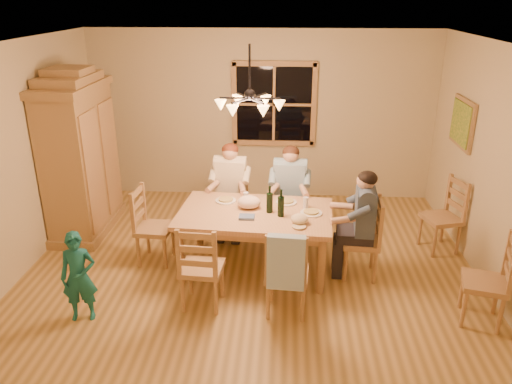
# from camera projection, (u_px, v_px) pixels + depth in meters

# --- Properties ---
(floor) EXTENTS (5.50, 5.50, 0.00)m
(floor) POSITION_uv_depth(u_px,v_px,m) (251.00, 269.00, 6.19)
(floor) COLOR olive
(floor) RESTS_ON ground
(ceiling) EXTENTS (5.50, 5.00, 0.02)m
(ceiling) POSITION_uv_depth(u_px,v_px,m) (250.00, 44.00, 5.19)
(ceiling) COLOR white
(ceiling) RESTS_ON wall_back
(wall_back) EXTENTS (5.50, 0.02, 2.70)m
(wall_back) POSITION_uv_depth(u_px,v_px,m) (261.00, 116.00, 8.01)
(wall_back) COLOR beige
(wall_back) RESTS_ON floor
(wall_left) EXTENTS (0.02, 5.00, 2.70)m
(wall_left) POSITION_uv_depth(u_px,v_px,m) (17.00, 162.00, 5.85)
(wall_left) COLOR beige
(wall_left) RESTS_ON floor
(wall_right) EXTENTS (0.02, 5.00, 2.70)m
(wall_right) POSITION_uv_depth(u_px,v_px,m) (497.00, 171.00, 5.53)
(wall_right) COLOR beige
(wall_right) RESTS_ON floor
(window) EXTENTS (1.30, 0.06, 1.30)m
(window) POSITION_uv_depth(u_px,v_px,m) (274.00, 104.00, 7.89)
(window) COLOR black
(window) RESTS_ON wall_back
(painting) EXTENTS (0.06, 0.78, 0.64)m
(painting) POSITION_uv_depth(u_px,v_px,m) (462.00, 123.00, 6.55)
(painting) COLOR olive
(painting) RESTS_ON wall_right
(chandelier) EXTENTS (0.77, 0.68, 0.71)m
(chandelier) POSITION_uv_depth(u_px,v_px,m) (250.00, 103.00, 5.42)
(chandelier) COLOR black
(chandelier) RESTS_ON ceiling
(armoire) EXTENTS (0.66, 1.40, 2.30)m
(armoire) POSITION_uv_depth(u_px,v_px,m) (81.00, 159.00, 6.88)
(armoire) COLOR olive
(armoire) RESTS_ON floor
(dining_table) EXTENTS (1.90, 1.25, 0.76)m
(dining_table) POSITION_uv_depth(u_px,v_px,m) (255.00, 219.00, 5.99)
(dining_table) COLOR #B17B4F
(dining_table) RESTS_ON floor
(chair_far_left) EXTENTS (0.47, 0.45, 0.99)m
(chair_far_left) POSITION_uv_depth(u_px,v_px,m) (231.00, 215.00, 6.98)
(chair_far_left) COLOR #A8754A
(chair_far_left) RESTS_ON floor
(chair_far_right) EXTENTS (0.47, 0.45, 0.99)m
(chair_far_right) POSITION_uv_depth(u_px,v_px,m) (289.00, 218.00, 6.87)
(chair_far_right) COLOR #A8754A
(chair_far_right) RESTS_ON floor
(chair_near_left) EXTENTS (0.47, 0.45, 0.99)m
(chair_near_left) POSITION_uv_depth(u_px,v_px,m) (202.00, 280.00, 5.39)
(chair_near_left) COLOR #A8754A
(chair_near_left) RESTS_ON floor
(chair_near_right) EXTENTS (0.47, 0.45, 0.99)m
(chair_near_right) POSITION_uv_depth(u_px,v_px,m) (287.00, 286.00, 5.28)
(chair_near_right) COLOR #A8754A
(chair_near_right) RESTS_ON floor
(chair_end_left) EXTENTS (0.45, 0.47, 0.99)m
(chair_end_left) POSITION_uv_depth(u_px,v_px,m) (156.00, 239.00, 6.28)
(chair_end_left) COLOR #A8754A
(chair_end_left) RESTS_ON floor
(chair_end_right) EXTENTS (0.45, 0.47, 0.99)m
(chair_end_right) POSITION_uv_depth(u_px,v_px,m) (360.00, 252.00, 5.97)
(chair_end_right) COLOR #A8754A
(chair_end_right) RESTS_ON floor
(adult_woman) EXTENTS (0.42, 0.45, 0.87)m
(adult_woman) POSITION_uv_depth(u_px,v_px,m) (230.00, 179.00, 6.78)
(adult_woman) COLOR beige
(adult_woman) RESTS_ON floor
(adult_plaid_man) EXTENTS (0.42, 0.45, 0.87)m
(adult_plaid_man) POSITION_uv_depth(u_px,v_px,m) (290.00, 182.00, 6.67)
(adult_plaid_man) COLOR teal
(adult_plaid_man) RESTS_ON floor
(adult_slate_man) EXTENTS (0.45, 0.42, 0.87)m
(adult_slate_man) POSITION_uv_depth(u_px,v_px,m) (363.00, 211.00, 5.77)
(adult_slate_man) COLOR #3F4F65
(adult_slate_man) RESTS_ON floor
(towel) EXTENTS (0.39, 0.13, 0.58)m
(towel) POSITION_uv_depth(u_px,v_px,m) (286.00, 263.00, 4.95)
(towel) COLOR #99B8CF
(towel) RESTS_ON chair_near_right
(wine_bottle_a) EXTENTS (0.08, 0.08, 0.33)m
(wine_bottle_a) POSITION_uv_depth(u_px,v_px,m) (270.00, 199.00, 5.88)
(wine_bottle_a) COLOR black
(wine_bottle_a) RESTS_ON dining_table
(wine_bottle_b) EXTENTS (0.08, 0.08, 0.33)m
(wine_bottle_b) POSITION_uv_depth(u_px,v_px,m) (281.00, 203.00, 5.78)
(wine_bottle_b) COLOR black
(wine_bottle_b) RESTS_ON dining_table
(plate_woman) EXTENTS (0.26, 0.26, 0.02)m
(plate_woman) POSITION_uv_depth(u_px,v_px,m) (226.00, 201.00, 6.25)
(plate_woman) COLOR white
(plate_woman) RESTS_ON dining_table
(plate_plaid) EXTENTS (0.26, 0.26, 0.02)m
(plate_plaid) POSITION_uv_depth(u_px,v_px,m) (286.00, 202.00, 6.20)
(plate_plaid) COLOR white
(plate_plaid) RESTS_ON dining_table
(plate_slate) EXTENTS (0.26, 0.26, 0.02)m
(plate_slate) POSITION_uv_depth(u_px,v_px,m) (311.00, 213.00, 5.90)
(plate_slate) COLOR white
(plate_slate) RESTS_ON dining_table
(wine_glass_a) EXTENTS (0.06, 0.06, 0.14)m
(wine_glass_a) POSITION_uv_depth(u_px,v_px,m) (246.00, 198.00, 6.18)
(wine_glass_a) COLOR silver
(wine_glass_a) RESTS_ON dining_table
(wine_glass_b) EXTENTS (0.06, 0.06, 0.14)m
(wine_glass_b) POSITION_uv_depth(u_px,v_px,m) (306.00, 203.00, 6.04)
(wine_glass_b) COLOR silver
(wine_glass_b) RESTS_ON dining_table
(cap) EXTENTS (0.20, 0.20, 0.11)m
(cap) POSITION_uv_depth(u_px,v_px,m) (300.00, 219.00, 5.63)
(cap) COLOR tan
(cap) RESTS_ON dining_table
(napkin) EXTENTS (0.19, 0.15, 0.03)m
(napkin) POSITION_uv_depth(u_px,v_px,m) (247.00, 217.00, 5.78)
(napkin) COLOR slate
(napkin) RESTS_ON dining_table
(cloth_bundle) EXTENTS (0.28, 0.22, 0.15)m
(cloth_bundle) POSITION_uv_depth(u_px,v_px,m) (249.00, 202.00, 6.03)
(cloth_bundle) COLOR beige
(cloth_bundle) RESTS_ON dining_table
(child) EXTENTS (0.40, 0.30, 0.99)m
(child) POSITION_uv_depth(u_px,v_px,m) (79.00, 277.00, 5.09)
(child) COLOR #176569
(child) RESTS_ON floor
(chair_spare_front) EXTENTS (0.52, 0.53, 0.99)m
(chair_spare_front) POSITION_uv_depth(u_px,v_px,m) (482.00, 295.00, 5.12)
(chair_spare_front) COLOR #A8754A
(chair_spare_front) RESTS_ON floor
(chair_spare_back) EXTENTS (0.53, 0.54, 0.99)m
(chair_spare_back) POSITION_uv_depth(u_px,v_px,m) (440.00, 229.00, 6.56)
(chair_spare_back) COLOR #A8754A
(chair_spare_back) RESTS_ON floor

